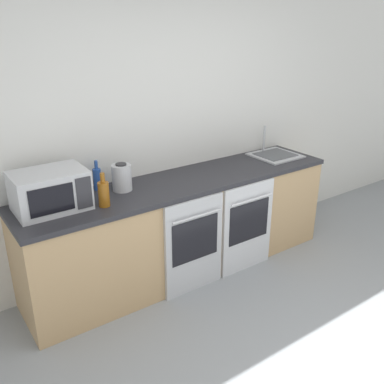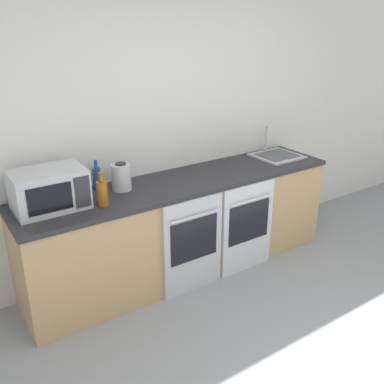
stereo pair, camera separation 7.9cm
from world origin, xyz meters
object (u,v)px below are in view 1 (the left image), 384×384
object	(u,v)px
oven_left	(194,245)
oven_right	(248,227)
bottle_blue	(97,178)
sink	(275,155)
kettle	(122,177)
bottle_amber	(104,193)
microwave	(50,191)

from	to	relation	value
oven_left	oven_right	world-z (taller)	same
oven_left	oven_right	xyz separation A→B (m)	(0.59, 0.00, 0.00)
bottle_blue	sink	bearing A→B (deg)	-5.31
kettle	bottle_blue	bearing A→B (deg)	141.06
oven_right	bottle_amber	distance (m)	1.40
microwave	bottle_amber	distance (m)	0.38
microwave	sink	distance (m)	2.29
sink	oven_left	bearing A→B (deg)	-163.47
bottle_amber	kettle	xyz separation A→B (m)	(0.25, 0.21, 0.01)
kettle	oven_left	bearing A→B (deg)	-45.15
oven_left	microwave	xyz separation A→B (m)	(-1.01, 0.38, 0.60)
oven_right	kettle	world-z (taller)	kettle
oven_left	kettle	xyz separation A→B (m)	(-0.42, 0.42, 0.57)
oven_left	bottle_blue	bearing A→B (deg)	136.43
bottle_amber	kettle	distance (m)	0.33
oven_right	sink	xyz separation A→B (m)	(0.68, 0.38, 0.47)
kettle	oven_right	bearing A→B (deg)	-22.60
bottle_blue	kettle	distance (m)	0.20
microwave	bottle_amber	xyz separation A→B (m)	(0.34, -0.17, -0.04)
bottle_blue	sink	xyz separation A→B (m)	(1.85, -0.17, -0.08)
kettle	sink	size ratio (longest dim) A/B	0.52
bottle_amber	bottle_blue	world-z (taller)	bottle_amber
oven_right	kettle	bearing A→B (deg)	157.40
microwave	bottle_blue	bearing A→B (deg)	21.47
bottle_amber	bottle_blue	distance (m)	0.36
oven_right	bottle_blue	size ratio (longest dim) A/B	3.44
kettle	sink	bearing A→B (deg)	-1.51
bottle_blue	sink	distance (m)	1.86
oven_left	bottle_amber	distance (m)	0.90
sink	bottle_amber	bearing A→B (deg)	-175.00
oven_left	bottle_amber	size ratio (longest dim) A/B	3.25
bottle_amber	sink	bearing A→B (deg)	5.00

